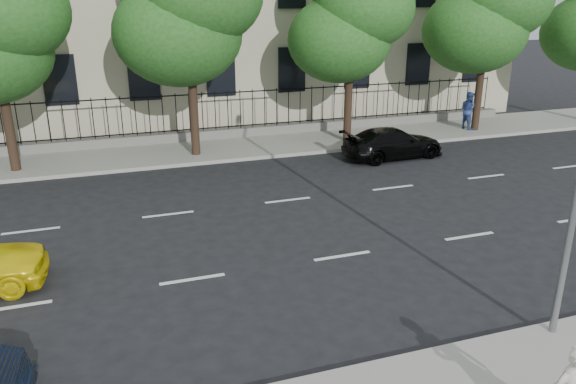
{
  "coord_description": "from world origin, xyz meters",
  "views": [
    {
      "loc": [
        -5.73,
        -9.81,
        6.62
      ],
      "look_at": [
        -1.35,
        3.0,
        1.8
      ],
      "focal_mm": 35.0,
      "sensor_mm": 36.0,
      "label": 1
    }
  ],
  "objects": [
    {
      "name": "street_light",
      "position": [
        2.5,
        -1.77,
        5.15
      ],
      "size": [
        0.25,
        3.32,
        8.05
      ],
      "color": "slate",
      "rests_on": "near_sidewalk"
    },
    {
      "name": "pedestrian_far",
      "position": [
        11.76,
        13.51,
        1.08
      ],
      "size": [
        0.85,
        1.01,
        1.86
      ],
      "primitive_type": "imported",
      "rotation": [
        0.0,
        0.0,
        1.75
      ],
      "color": "navy",
      "rests_on": "far_sidewalk"
    },
    {
      "name": "iron_fence",
      "position": [
        0.0,
        15.7,
        0.65
      ],
      "size": [
        30.0,
        0.5,
        2.2
      ],
      "color": "slate",
      "rests_on": "far_sidewalk"
    },
    {
      "name": "lane_markings",
      "position": [
        0.0,
        4.75,
        0.01
      ],
      "size": [
        49.6,
        4.62,
        0.01
      ],
      "primitive_type": null,
      "color": "silver",
      "rests_on": "ground"
    },
    {
      "name": "ground",
      "position": [
        0.0,
        0.0,
        0.0
      ],
      "size": [
        120.0,
        120.0,
        0.0
      ],
      "primitive_type": "plane",
      "color": "black",
      "rests_on": "ground"
    },
    {
      "name": "tree_e",
      "position": [
        12.04,
        13.36,
        6.2
      ],
      "size": [
        5.71,
        5.31,
        9.46
      ],
      "color": "#382619",
      "rests_on": "far_sidewalk"
    },
    {
      "name": "black_sedan",
      "position": [
        5.87,
        10.47,
        0.64
      ],
      "size": [
        4.53,
        2.1,
        1.28
      ],
      "primitive_type": "imported",
      "rotation": [
        0.0,
        0.0,
        1.64
      ],
      "color": "black",
      "rests_on": "ground"
    },
    {
      "name": "tree_d",
      "position": [
        5.04,
        13.36,
        5.84
      ],
      "size": [
        5.34,
        4.94,
        8.84
      ],
      "color": "#382619",
      "rests_on": "far_sidewalk"
    },
    {
      "name": "far_sidewalk",
      "position": [
        0.0,
        14.0,
        0.07
      ],
      "size": [
        60.0,
        4.0,
        0.15
      ],
      "primitive_type": "cube",
      "color": "gray",
      "rests_on": "ground"
    }
  ]
}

